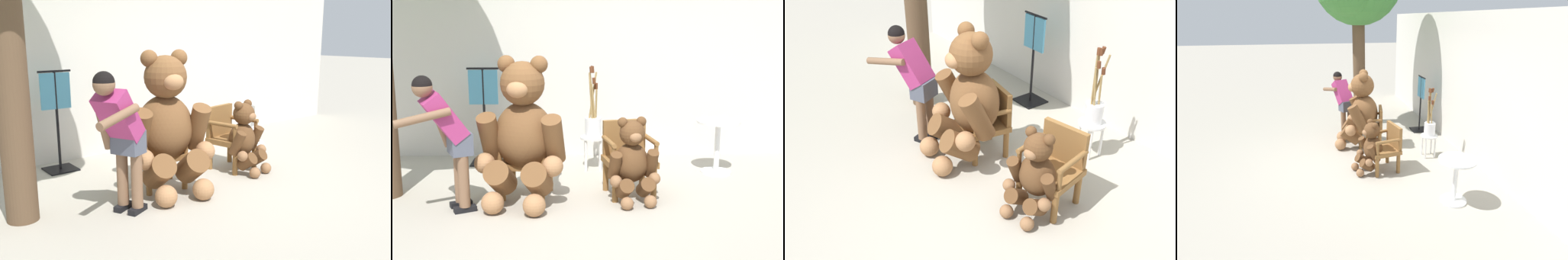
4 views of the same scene
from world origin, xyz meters
TOP-DOWN VIEW (x-y plane):
  - ground_plane at (0.00, 0.00)m, footprint 60.00×60.00m
  - back_wall at (0.00, 2.40)m, footprint 10.00×0.16m
  - wooden_chair_left at (-0.59, 0.58)m, footprint 0.64×0.61m
  - wooden_chair_right at (0.59, 0.58)m, footprint 0.65×0.62m
  - teddy_bear_large at (-0.62, 0.31)m, footprint 1.02×1.02m
  - teddy_bear_small at (0.61, 0.29)m, footprint 0.60×0.60m
  - person_visitor at (-1.39, 0.03)m, footprint 0.72×0.69m
  - white_stool at (0.21, 1.58)m, footprint 0.34×0.34m
  - brush_bucket at (0.21, 1.57)m, footprint 0.22×0.22m
  - round_side_table at (1.85, 1.35)m, footprint 0.56×0.56m
  - clothing_display_stand at (-1.30, 1.92)m, footprint 0.44×0.40m

SIDE VIEW (x-z plane):
  - ground_plane at x=0.00m, z-range 0.00..0.00m
  - white_stool at x=0.21m, z-range 0.13..0.59m
  - round_side_table at x=1.85m, z-range 0.09..0.81m
  - wooden_chair_left at x=-0.59m, z-range 0.03..0.89m
  - wooden_chair_right at x=0.59m, z-range 0.03..0.89m
  - teddy_bear_small at x=0.61m, z-range -0.01..0.96m
  - brush_bucket at x=0.21m, z-range 0.19..1.15m
  - clothing_display_stand at x=-1.30m, z-range 0.04..1.40m
  - teddy_bear_large at x=-0.62m, z-range -0.02..1.64m
  - person_visitor at x=-1.39m, z-range 0.15..1.64m
  - back_wall at x=0.00m, z-range 0.00..2.80m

